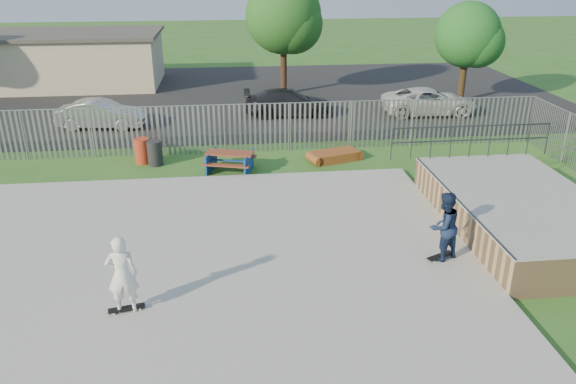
{
  "coord_description": "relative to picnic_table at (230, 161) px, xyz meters",
  "views": [
    {
      "loc": [
        1.13,
        -12.98,
        7.49
      ],
      "look_at": [
        2.79,
        2.0,
        1.1
      ],
      "focal_mm": 35.0,
      "sensor_mm": 36.0,
      "label": 1
    }
  ],
  "objects": [
    {
      "name": "skateboard_a",
      "position": [
        5.37,
        -7.48,
        -0.19
      ],
      "size": [
        0.81,
        0.52,
        0.08
      ],
      "rotation": [
        0.0,
        0.0,
        0.44
      ],
      "color": "black",
      "rests_on": "concrete_slab"
    },
    {
      "name": "trash_bin_red",
      "position": [
        -3.35,
        1.28,
        0.11
      ],
      "size": [
        0.58,
        0.58,
        0.97
      ],
      "primitive_type": "cylinder",
      "color": "#AA311A",
      "rests_on": "ground"
    },
    {
      "name": "skater_navy",
      "position": [
        5.37,
        -7.48,
        0.7
      ],
      "size": [
        1.11,
        1.02,
        1.86
      ],
      "primitive_type": "imported",
      "rotation": [
        0.0,
        0.0,
        3.58
      ],
      "color": "#152344",
      "rests_on": "concrete_slab"
    },
    {
      "name": "car_dark",
      "position": [
        3.06,
        7.57,
        0.29
      ],
      "size": [
        4.49,
        1.91,
        1.29
      ],
      "primitive_type": "imported",
      "rotation": [
        0.0,
        0.0,
        1.55
      ],
      "color": "black",
      "rests_on": "parking_lot"
    },
    {
      "name": "quarter_pipe",
      "position": [
        8.35,
        -5.81,
        0.18
      ],
      "size": [
        5.5,
        7.05,
        2.19
      ],
      "color": "tan",
      "rests_on": "ground"
    },
    {
      "name": "trash_bin_grey",
      "position": [
        -2.84,
        0.97,
        0.1
      ],
      "size": [
        0.57,
        0.57,
        0.96
      ],
      "primitive_type": "cylinder",
      "color": "black",
      "rests_on": "ground"
    },
    {
      "name": "ground",
      "position": [
        -1.15,
        -6.85,
        -0.38
      ],
      "size": [
        120.0,
        120.0,
        0.0
      ],
      "primitive_type": "plane",
      "color": "#356121",
      "rests_on": "ground"
    },
    {
      "name": "tree_mid",
      "position": [
        3.31,
        12.35,
        4.0
      ],
      "size": [
        4.22,
        4.22,
        6.5
      ],
      "color": "#3D2618",
      "rests_on": "ground"
    },
    {
      "name": "fence",
      "position": [
        -0.15,
        -2.26,
        0.62
      ],
      "size": [
        26.04,
        16.02,
        2.0
      ],
      "color": "gray",
      "rests_on": "ground"
    },
    {
      "name": "tree_right",
      "position": [
        12.82,
        9.48,
        3.19
      ],
      "size": [
        3.44,
        3.44,
        5.31
      ],
      "color": "#3E2E18",
      "rests_on": "ground"
    },
    {
      "name": "building",
      "position": [
        -9.15,
        16.15,
        1.23
      ],
      "size": [
        10.4,
        6.4,
        3.2
      ],
      "color": "beige",
      "rests_on": "ground"
    },
    {
      "name": "car_white",
      "position": [
        10.14,
        7.01,
        0.3
      ],
      "size": [
        4.76,
        2.29,
        1.31
      ],
      "primitive_type": "imported",
      "rotation": [
        0.0,
        0.0,
        1.54
      ],
      "color": "silver",
      "rests_on": "parking_lot"
    },
    {
      "name": "funbox",
      "position": [
        4.12,
        0.74,
        -0.2
      ],
      "size": [
        1.99,
        1.41,
        0.36
      ],
      "rotation": [
        0.0,
        0.0,
        0.32
      ],
      "color": "brown",
      "rests_on": "ground"
    },
    {
      "name": "concrete_slab",
      "position": [
        -1.15,
        -6.85,
        -0.3
      ],
      "size": [
        15.0,
        12.0,
        0.15
      ],
      "primitive_type": "cube",
      "color": "#A2A29C",
      "rests_on": "ground"
    },
    {
      "name": "picnic_table",
      "position": [
        0.0,
        0.0,
        0.0
      ],
      "size": [
        2.07,
        1.86,
        0.74
      ],
      "rotation": [
        0.0,
        0.0,
        -0.28
      ],
      "color": "brown",
      "rests_on": "ground"
    },
    {
      "name": "skater_white",
      "position": [
        -2.44,
        -8.99,
        0.7
      ],
      "size": [
        0.69,
        0.47,
        1.86
      ],
      "primitive_type": "imported",
      "rotation": [
        0.0,
        0.0,
        3.18
      ],
      "color": "white",
      "rests_on": "concrete_slab"
    },
    {
      "name": "car_silver",
      "position": [
        -5.85,
        6.31,
        0.29
      ],
      "size": [
        4.07,
        1.78,
        1.3
      ],
      "primitive_type": "imported",
      "rotation": [
        0.0,
        0.0,
        1.47
      ],
      "color": "silver",
      "rests_on": "parking_lot"
    },
    {
      "name": "parking_lot",
      "position": [
        -1.15,
        12.15,
        -0.37
      ],
      "size": [
        40.0,
        18.0,
        0.02
      ],
      "primitive_type": "cube",
      "color": "black",
      "rests_on": "ground"
    },
    {
      "name": "skateboard_b",
      "position": [
        -2.44,
        -8.99,
        -0.19
      ],
      "size": [
        0.82,
        0.37,
        0.08
      ],
      "rotation": [
        0.0,
        0.0,
        0.22
      ],
      "color": "black",
      "rests_on": "concrete_slab"
    }
  ]
}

